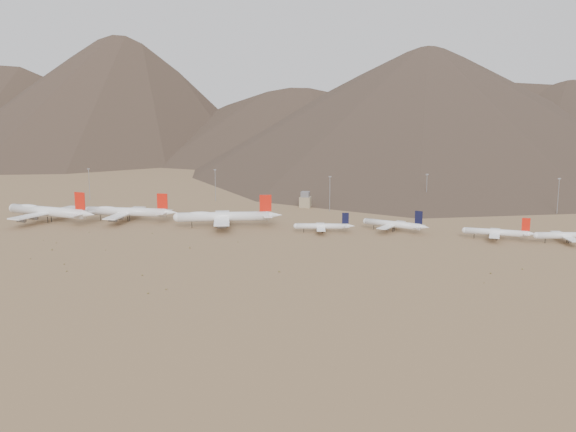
% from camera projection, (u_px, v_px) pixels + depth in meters
% --- Properties ---
extents(ground, '(3000.00, 3000.00, 0.00)m').
position_uv_depth(ground, '(217.00, 238.00, 374.60)').
color(ground, '#A17B53').
rests_on(ground, ground).
extents(mountain_ridge, '(4400.00, 1000.00, 300.00)m').
position_uv_depth(mountain_ridge, '(366.00, 65.00, 1214.83)').
color(mountain_ridge, '#4F3C2F').
rests_on(mountain_ridge, ground).
extents(widebody_west, '(71.95, 56.48, 21.67)m').
position_uv_depth(widebody_west, '(48.00, 211.00, 421.72)').
color(widebody_west, white).
rests_on(widebody_west, ground).
extents(widebody_centre, '(65.24, 50.09, 19.37)m').
position_uv_depth(widebody_centre, '(127.00, 212.00, 424.96)').
color(widebody_centre, white).
rests_on(widebody_centre, ground).
extents(widebody_east, '(66.83, 53.06, 20.51)m').
position_uv_depth(widebody_east, '(224.00, 216.00, 404.56)').
color(widebody_east, white).
rests_on(widebody_east, ground).
extents(narrowbody_a, '(37.07, 27.10, 12.35)m').
position_uv_depth(narrowbody_a, '(323.00, 226.00, 388.70)').
color(narrowbody_a, white).
rests_on(narrowbody_a, ground).
extents(narrowbody_b, '(41.32, 30.94, 14.31)m').
position_uv_depth(narrowbody_b, '(394.00, 224.00, 391.28)').
color(narrowbody_b, white).
rests_on(narrowbody_b, ground).
extents(narrowbody_c, '(41.33, 29.93, 13.66)m').
position_uv_depth(narrowbody_c, '(498.00, 232.00, 367.93)').
color(narrowbody_c, white).
rests_on(narrowbody_c, ground).
extents(narrowbody_d, '(40.82, 29.98, 13.66)m').
position_uv_depth(narrowbody_d, '(569.00, 235.00, 359.55)').
color(narrowbody_d, white).
rests_on(narrowbody_d, ground).
extents(control_tower, '(8.00, 8.00, 12.00)m').
position_uv_depth(control_tower, '(305.00, 200.00, 482.92)').
color(control_tower, gray).
rests_on(control_tower, ground).
extents(mast_far_west, '(2.00, 0.60, 25.70)m').
position_uv_depth(mast_far_west, '(89.00, 183.00, 519.22)').
color(mast_far_west, gray).
rests_on(mast_far_west, ground).
extents(mast_west, '(2.00, 0.60, 25.70)m').
position_uv_depth(mast_west, '(215.00, 184.00, 512.56)').
color(mast_west, gray).
rests_on(mast_west, ground).
extents(mast_centre, '(2.00, 0.60, 25.70)m').
position_uv_depth(mast_centre, '(330.00, 192.00, 464.30)').
color(mast_centre, gray).
rests_on(mast_centre, ground).
extents(mast_east, '(2.00, 0.60, 25.70)m').
position_uv_depth(mast_east, '(427.00, 189.00, 478.69)').
color(mast_east, gray).
rests_on(mast_east, ground).
extents(mast_far_east, '(2.00, 0.60, 25.70)m').
position_uv_depth(mast_far_east, '(558.00, 194.00, 452.25)').
color(mast_far_east, gray).
rests_on(mast_far_east, ground).
extents(desert_scrub, '(424.32, 179.74, 0.92)m').
position_uv_depth(desert_scrub, '(176.00, 275.00, 291.87)').
color(desert_scrub, olive).
rests_on(desert_scrub, ground).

